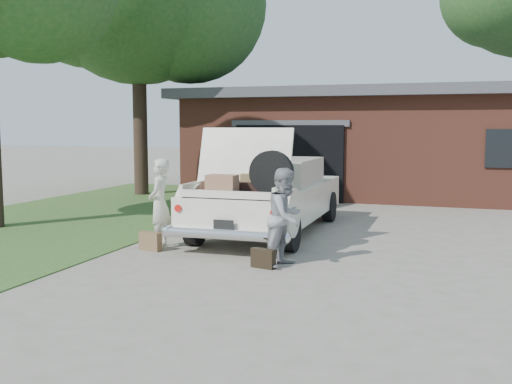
% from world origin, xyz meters
% --- Properties ---
extents(ground, '(90.00, 90.00, 0.00)m').
position_xyz_m(ground, '(0.00, 0.00, 0.00)').
color(ground, gray).
rests_on(ground, ground).
extents(grass_strip, '(6.00, 16.00, 0.02)m').
position_xyz_m(grass_strip, '(-5.50, 3.00, 0.01)').
color(grass_strip, '#2D4C1E').
rests_on(grass_strip, ground).
extents(house, '(12.80, 7.80, 3.30)m').
position_xyz_m(house, '(0.98, 11.47, 1.67)').
color(house, brown).
rests_on(house, ground).
extents(sedan, '(2.14, 5.32, 2.15)m').
position_xyz_m(sedan, '(-0.50, 2.90, 0.78)').
color(sedan, white).
rests_on(sedan, ground).
extents(woman_left, '(0.50, 0.66, 1.61)m').
position_xyz_m(woman_left, '(-1.91, 0.81, 0.80)').
color(woman_left, beige).
rests_on(woman_left, ground).
extents(woman_right, '(0.76, 0.87, 1.54)m').
position_xyz_m(woman_right, '(0.64, 0.18, 0.77)').
color(woman_right, gray).
rests_on(woman_right, ground).
extents(suitcase_left, '(0.45, 0.23, 0.33)m').
position_xyz_m(suitcase_left, '(-1.94, 0.51, 0.17)').
color(suitcase_left, brown).
rests_on(suitcase_left, ground).
extents(suitcase_right, '(0.41, 0.21, 0.30)m').
position_xyz_m(suitcase_right, '(0.35, -0.09, 0.15)').
color(suitcase_right, black).
rests_on(suitcase_right, ground).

